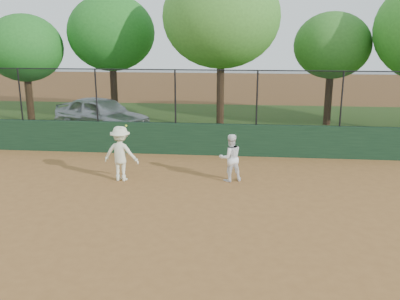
# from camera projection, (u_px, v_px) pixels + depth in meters

# --- Properties ---
(ground) EXTENTS (80.00, 80.00, 0.00)m
(ground) POSITION_uv_depth(u_px,v_px,m) (160.00, 218.00, 11.18)
(ground) COLOR #905C2E
(ground) RESTS_ON ground
(back_wall) EXTENTS (26.00, 0.20, 1.20)m
(back_wall) POSITION_uv_depth(u_px,v_px,m) (189.00, 139.00, 16.80)
(back_wall) COLOR #18351F
(back_wall) RESTS_ON ground
(grass_strip) EXTENTS (36.00, 12.00, 0.01)m
(grass_strip) POSITION_uv_depth(u_px,v_px,m) (204.00, 123.00, 22.72)
(grass_strip) COLOR #284917
(grass_strip) RESTS_ON ground
(parked_car) EXTENTS (5.16, 3.92, 1.64)m
(parked_car) POSITION_uv_depth(u_px,v_px,m) (102.00, 114.00, 20.50)
(parked_car) COLOR silver
(parked_car) RESTS_ON ground
(player_second) EXTENTS (0.88, 0.78, 1.49)m
(player_second) POSITION_uv_depth(u_px,v_px,m) (230.00, 158.00, 13.78)
(player_second) COLOR white
(player_second) RESTS_ON ground
(player_main) EXTENTS (1.18, 0.76, 1.83)m
(player_main) POSITION_uv_depth(u_px,v_px,m) (121.00, 154.00, 13.80)
(player_main) COLOR #ECEECA
(player_main) RESTS_ON ground
(fence_assembly) EXTENTS (26.00, 0.06, 2.00)m
(fence_assembly) POSITION_uv_depth(u_px,v_px,m) (188.00, 96.00, 16.38)
(fence_assembly) COLOR black
(fence_assembly) RESTS_ON back_wall
(tree_0) EXTENTS (3.82, 3.47, 5.38)m
(tree_0) POSITION_uv_depth(u_px,v_px,m) (24.00, 48.00, 21.95)
(tree_0) COLOR #422B17
(tree_0) RESTS_ON ground
(tree_1) EXTENTS (4.41, 4.01, 6.36)m
(tree_1) POSITION_uv_depth(u_px,v_px,m) (111.00, 33.00, 22.43)
(tree_1) COLOR #3C2715
(tree_1) RESTS_ON ground
(tree_2) EXTENTS (5.30, 4.81, 7.43)m
(tree_2) POSITION_uv_depth(u_px,v_px,m) (221.00, 17.00, 19.88)
(tree_2) COLOR #452C18
(tree_2) RESTS_ON ground
(tree_3) EXTENTS (3.67, 3.34, 5.46)m
(tree_3) POSITION_uv_depth(u_px,v_px,m) (332.00, 46.00, 21.33)
(tree_3) COLOR #3B2313
(tree_3) RESTS_ON ground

